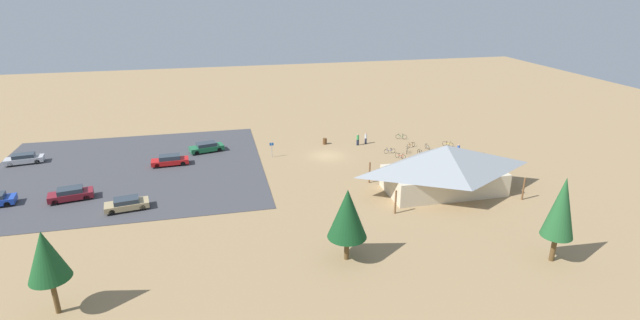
{
  "coord_description": "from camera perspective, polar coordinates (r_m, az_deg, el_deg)",
  "views": [
    {
      "loc": [
        14.98,
        60.3,
        22.53
      ],
      "look_at": [
        2.07,
        4.55,
        1.2
      ],
      "focal_mm": 26.66,
      "sensor_mm": 36.0,
      "label": 1
    }
  ],
  "objects": [
    {
      "name": "ground",
      "position": [
        66.09,
        0.86,
        0.51
      ],
      "size": [
        160.0,
        160.0,
        0.0
      ],
      "primitive_type": "plane",
      "color": "#9E7F56",
      "rests_on": "ground"
    },
    {
      "name": "parking_lot_asphalt",
      "position": [
        65.63,
        -22.07,
        -1.18
      ],
      "size": [
        33.97,
        30.31,
        0.05
      ],
      "primitive_type": "cube",
      "color": "#424247",
      "rests_on": "ground"
    },
    {
      "name": "bike_pavilion",
      "position": [
        55.73,
        14.75,
        -0.69
      ],
      "size": [
        15.34,
        8.73,
        5.55
      ],
      "color": "beige",
      "rests_on": "ground"
    },
    {
      "name": "trash_bin",
      "position": [
        70.79,
        0.58,
        2.27
      ],
      "size": [
        0.6,
        0.6,
        0.9
      ],
      "primitive_type": "cylinder",
      "color": "brown",
      "rests_on": "ground"
    },
    {
      "name": "lot_sign",
      "position": [
        65.42,
        -5.82,
        1.5
      ],
      "size": [
        0.56,
        0.08,
        2.2
      ],
      "color": "#99999E",
      "rests_on": "ground"
    },
    {
      "name": "pine_midwest",
      "position": [
        44.4,
        26.99,
        -5.12
      ],
      "size": [
        2.65,
        2.65,
        7.78
      ],
      "color": "brown",
      "rests_on": "ground"
    },
    {
      "name": "pine_far_east",
      "position": [
        40.2,
        3.31,
        -6.46
      ],
      "size": [
        3.4,
        3.4,
        6.59
      ],
      "color": "brown",
      "rests_on": "ground"
    },
    {
      "name": "pine_center",
      "position": [
        38.68,
        -30.06,
        -9.92
      ],
      "size": [
        2.87,
        2.87,
        6.7
      ],
      "color": "brown",
      "rests_on": "ground"
    },
    {
      "name": "bicycle_yellow_yard_right",
      "position": [
        72.26,
        15.1,
        1.85
      ],
      "size": [
        1.18,
        1.24,
        0.83
      ],
      "color": "black",
      "rests_on": "ground"
    },
    {
      "name": "bicycle_orange_yard_center",
      "position": [
        70.68,
        10.88,
        1.78
      ],
      "size": [
        1.58,
        0.81,
        0.8
      ],
      "color": "black",
      "rests_on": "ground"
    },
    {
      "name": "bicycle_purple_yard_left",
      "position": [
        65.99,
        13.65,
        0.21
      ],
      "size": [
        1.53,
        0.78,
        0.81
      ],
      "color": "black",
      "rests_on": "ground"
    },
    {
      "name": "bicycle_green_by_bin",
      "position": [
        74.2,
        9.73,
        2.78
      ],
      "size": [
        1.55,
        0.79,
        0.89
      ],
      "color": "black",
      "rests_on": "ground"
    },
    {
      "name": "bicycle_black_back_row",
      "position": [
        67.6,
        11.96,
        0.83
      ],
      "size": [
        0.48,
        1.63,
        0.79
      ],
      "color": "black",
      "rests_on": "ground"
    },
    {
      "name": "bicycle_blue_front_row",
      "position": [
        67.66,
        8.35,
        1.08
      ],
      "size": [
        1.67,
        0.48,
        0.82
      ],
      "color": "black",
      "rests_on": "ground"
    },
    {
      "name": "bicycle_silver_near_porch",
      "position": [
        70.22,
        12.75,
        1.5
      ],
      "size": [
        0.48,
        1.7,
        0.75
      ],
      "color": "black",
      "rests_on": "ground"
    },
    {
      "name": "bicycle_white_edge_south",
      "position": [
        68.2,
        10.4,
        1.15
      ],
      "size": [
        0.78,
        1.58,
        0.85
      ],
      "color": "black",
      "rests_on": "ground"
    },
    {
      "name": "bicycle_red_trailside",
      "position": [
        65.86,
        9.62,
        0.47
      ],
      "size": [
        1.05,
        1.33,
        0.84
      ],
      "color": "black",
      "rests_on": "ground"
    },
    {
      "name": "car_green_front_row",
      "position": [
        69.25,
        -13.46,
        1.51
      ],
      "size": [
        4.99,
        2.95,
        1.36
      ],
      "color": "#1E6B3D",
      "rests_on": "parking_lot_asphalt"
    },
    {
      "name": "car_tan_near_entry",
      "position": [
        54.26,
        -22.18,
        -4.89
      ],
      "size": [
        4.65,
        2.55,
        1.31
      ],
      "color": "tan",
      "rests_on": "parking_lot_asphalt"
    },
    {
      "name": "car_maroon_inner_stall",
      "position": [
        59.23,
        -27.75,
        -3.62
      ],
      "size": [
        4.82,
        2.72,
        1.41
      ],
      "color": "maroon",
      "rests_on": "parking_lot_asphalt"
    },
    {
      "name": "car_silver_mid_lot",
      "position": [
        74.11,
        -31.97,
        0.13
      ],
      "size": [
        4.8,
        2.39,
        1.36
      ],
      "color": "#BCBCC1",
      "rests_on": "parking_lot_asphalt"
    },
    {
      "name": "car_red_far_end",
      "position": [
        65.4,
        -17.57,
        -0.02
      ],
      "size": [
        4.82,
        2.03,
        1.38
      ],
      "color": "red",
      "rests_on": "parking_lot_asphalt"
    },
    {
      "name": "visitor_at_bikes",
      "position": [
        68.33,
        16.27,
        1.17
      ],
      "size": [
        0.36,
        0.37,
        1.78
      ],
      "color": "#2D3347",
      "rests_on": "ground"
    },
    {
      "name": "visitor_crossing_yard",
      "position": [
        70.41,
        4.56,
        2.5
      ],
      "size": [
        0.38,
        0.36,
        1.75
      ],
      "color": "#2D3347",
      "rests_on": "ground"
    },
    {
      "name": "visitor_near_lot",
      "position": [
        71.19,
        5.52,
        2.65
      ],
      "size": [
        0.36,
        0.36,
        1.7
      ],
      "color": "#2D3347",
      "rests_on": "ground"
    }
  ]
}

